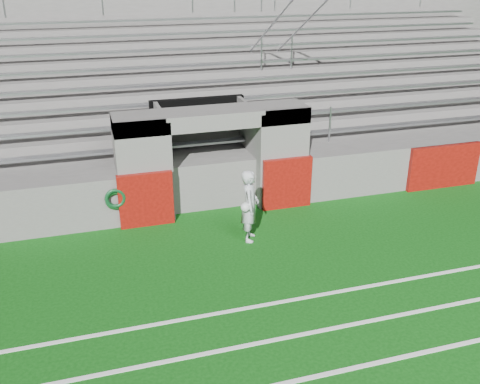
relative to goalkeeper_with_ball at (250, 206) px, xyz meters
name	(u,v)px	position (x,y,z in m)	size (l,w,h in m)	color
ground	(256,276)	(-0.36, -1.56, -0.85)	(90.00, 90.00, 0.00)	#0B440D
stadium_structure	(179,109)	(-0.35, 6.41, 0.65)	(26.00, 8.48, 5.42)	#5E5B59
goalkeeper_with_ball	(250,206)	(0.00, 0.00, 0.00)	(0.59, 0.72, 1.69)	#B6BAC1
hose_coil	(115,199)	(-2.86, 1.37, -0.06)	(0.49, 0.14, 0.56)	#0D4317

